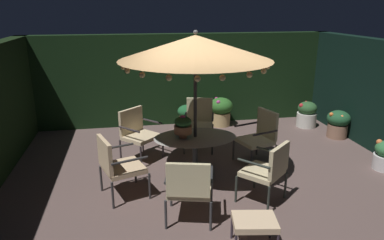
{
  "coord_description": "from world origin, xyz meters",
  "views": [
    {
      "loc": [
        -1.34,
        -5.59,
        2.85
      ],
      "look_at": [
        -0.27,
        0.26,
        0.95
      ],
      "focal_mm": 33.41,
      "sensor_mm": 36.0,
      "label": 1
    }
  ],
  "objects": [
    {
      "name": "patio_umbrella",
      "position": [
        -0.27,
        -0.04,
        2.23
      ],
      "size": [
        2.45,
        2.45,
        2.5
      ],
      "color": "#323032",
      "rests_on": "ground_plane"
    },
    {
      "name": "potted_plant_right_near",
      "position": [
        0.01,
        2.5,
        0.33
      ],
      "size": [
        0.43,
        0.43,
        0.6
      ],
      "color": "#AC6E4A",
      "rests_on": "ground_plane"
    },
    {
      "name": "potted_plant_back_right",
      "position": [
        2.95,
        2.16,
        0.32
      ],
      "size": [
        0.47,
        0.47,
        0.63
      ],
      "color": "silver",
      "rests_on": "ground_plane"
    },
    {
      "name": "potted_plant_back_left",
      "position": [
        0.89,
        2.65,
        0.38
      ],
      "size": [
        0.58,
        0.58,
        0.7
      ],
      "color": "tan",
      "rests_on": "ground_plane"
    },
    {
      "name": "patio_dining_table",
      "position": [
        -0.27,
        -0.04,
        0.55
      ],
      "size": [
        1.4,
        0.98,
        0.75
      ],
      "color": "#2B3131",
      "rests_on": "ground_plane"
    },
    {
      "name": "patio_chair_south",
      "position": [
        1.05,
        0.37,
        0.56
      ],
      "size": [
        0.74,
        0.75,
        1.0
      ],
      "color": "#322E30",
      "rests_on": "ground_plane"
    },
    {
      "name": "ground_plane",
      "position": [
        0.0,
        0.0,
        -0.01
      ],
      "size": [
        7.59,
        6.48,
        0.02
      ],
      "primitive_type": "cube",
      "color": "brown"
    },
    {
      "name": "patio_chair_southeast",
      "position": [
        0.64,
        -1.07,
        0.56
      ],
      "size": [
        0.82,
        0.82,
        0.95
      ],
      "color": "#2A312B",
      "rests_on": "ground_plane"
    },
    {
      "name": "ottoman_footrest",
      "position": [
        0.08,
        -2.06,
        0.35
      ],
      "size": [
        0.59,
        0.49,
        0.4
      ],
      "color": "#312832",
      "rests_on": "ground_plane"
    },
    {
      "name": "hedge_backdrop_rear",
      "position": [
        0.0,
        3.09,
        1.11
      ],
      "size": [
        7.59,
        0.3,
        2.23
      ],
      "primitive_type": "cube",
      "color": "black",
      "rests_on": "ground_plane"
    },
    {
      "name": "patio_chair_southwest",
      "position": [
        0.07,
        1.29,
        0.6
      ],
      "size": [
        0.72,
        0.71,
        1.03
      ],
      "color": "#323132",
      "rests_on": "ground_plane"
    },
    {
      "name": "potted_plant_back_center",
      "position": [
        3.27,
        1.33,
        0.34
      ],
      "size": [
        0.51,
        0.51,
        0.62
      ],
      "color": "#8A644F",
      "rests_on": "ground_plane"
    },
    {
      "name": "patio_chair_northeast",
      "position": [
        -1.57,
        -0.49,
        0.56
      ],
      "size": [
        0.78,
        0.8,
        0.98
      ],
      "color": "#2E2D2E",
      "rests_on": "ground_plane"
    },
    {
      "name": "patio_chair_east",
      "position": [
        -0.61,
        -1.37,
        0.55
      ],
      "size": [
        0.75,
        0.74,
        0.96
      ],
      "color": "#303133",
      "rests_on": "ground_plane"
    },
    {
      "name": "centerpiece_planter",
      "position": [
        -0.48,
        -0.06,
        0.97
      ],
      "size": [
        0.3,
        0.3,
        0.39
      ],
      "color": "#AF6847",
      "rests_on": "patio_dining_table"
    },
    {
      "name": "patio_chair_north",
      "position": [
        -1.21,
        0.96,
        0.57
      ],
      "size": [
        0.85,
        0.85,
        0.98
      ],
      "color": "#2F2A2D",
      "rests_on": "ground_plane"
    }
  ]
}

